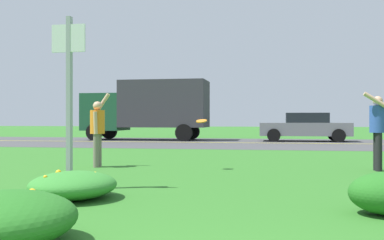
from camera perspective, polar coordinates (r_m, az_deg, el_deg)
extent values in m
plane|color=#2D6B23|center=(11.80, 7.94, -5.36)|extent=(120.00, 120.00, 0.00)
cube|color=#424244|center=(21.83, 9.06, -2.85)|extent=(120.00, 9.84, 0.01)
cube|color=yellow|center=(21.83, 9.06, -2.84)|extent=(120.00, 0.16, 0.00)
ellipsoid|color=#23661E|center=(4.44, -22.54, -11.29)|extent=(1.29, 1.37, 0.48)
sphere|color=gold|center=(4.78, -19.30, -8.57)|extent=(0.09, 0.09, 0.09)
ellipsoid|color=#337F2D|center=(6.70, -14.58, -7.85)|extent=(1.21, 1.32, 0.39)
sphere|color=gold|center=(6.50, -17.78, -6.78)|extent=(0.05, 0.05, 0.05)
sphere|color=gold|center=(6.77, -16.28, -6.31)|extent=(0.08, 0.08, 0.08)
sphere|color=gold|center=(6.77, -11.99, -6.53)|extent=(0.05, 0.05, 0.05)
cube|color=#93969B|center=(7.57, -15.03, 2.06)|extent=(0.07, 0.10, 2.76)
cube|color=silver|center=(7.65, -15.13, 9.80)|extent=(0.56, 0.03, 0.44)
cylinder|color=orange|center=(10.96, -11.69, -0.23)|extent=(0.34, 0.34, 0.55)
sphere|color=tan|center=(10.96, -11.69, 1.73)|extent=(0.21, 0.21, 0.21)
cylinder|color=#726B5B|center=(11.06, -11.55, -3.69)|extent=(0.14, 0.14, 0.78)
cylinder|color=#726B5B|center=(10.90, -11.84, -3.75)|extent=(0.14, 0.14, 0.78)
cylinder|color=tan|center=(11.13, -11.07, 2.09)|extent=(0.38, 0.11, 0.48)
cylinder|color=tan|center=(10.76, -11.93, -0.34)|extent=(0.11, 0.10, 0.52)
cylinder|color=#2D4C9E|center=(10.71, 22.11, 0.10)|extent=(0.34, 0.34, 0.59)
sphere|color=tan|center=(10.72, 22.11, 2.21)|extent=(0.21, 0.21, 0.21)
cylinder|color=black|center=(10.65, 22.23, -3.71)|extent=(0.14, 0.14, 0.83)
cylinder|color=black|center=(10.82, 21.99, -3.65)|extent=(0.14, 0.14, 0.83)
cylinder|color=tan|center=(10.51, 21.89, 2.29)|extent=(0.52, 0.12, 0.37)
cylinder|color=tan|center=(10.90, 21.74, 0.01)|extent=(0.12, 0.10, 0.56)
cylinder|color=orange|center=(10.18, 1.20, -0.12)|extent=(0.25, 0.24, 0.09)
torus|color=orange|center=(10.18, 1.20, -0.16)|extent=(0.25, 0.24, 0.09)
cube|color=slate|center=(24.06, 13.85, -1.12)|extent=(4.50, 1.82, 0.66)
cube|color=black|center=(24.06, 14.09, 0.24)|extent=(2.10, 1.64, 0.52)
cylinder|color=black|center=(23.13, 10.15, -1.88)|extent=(0.66, 0.22, 0.66)
cylinder|color=black|center=(24.91, 10.16, -1.74)|extent=(0.66, 0.22, 0.66)
cylinder|color=black|center=(23.33, 17.79, -1.87)|extent=(0.66, 0.22, 0.66)
cylinder|color=black|center=(25.09, 17.26, -1.73)|extent=(0.66, 0.22, 0.66)
cube|color=#194C2D|center=(25.74, -10.70, 0.97)|extent=(2.10, 2.30, 2.00)
cube|color=#333338|center=(24.74, -3.44, 2.00)|extent=(4.60, 2.30, 2.50)
cylinder|color=black|center=(24.79, -12.05, -1.50)|extent=(0.88, 0.26, 0.88)
cylinder|color=black|center=(26.84, -10.26, -1.38)|extent=(0.88, 0.26, 0.88)
cylinder|color=black|center=(23.38, -1.02, -1.59)|extent=(0.88, 0.26, 0.88)
cylinder|color=black|center=(25.54, -0.04, -1.45)|extent=(0.88, 0.26, 0.88)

